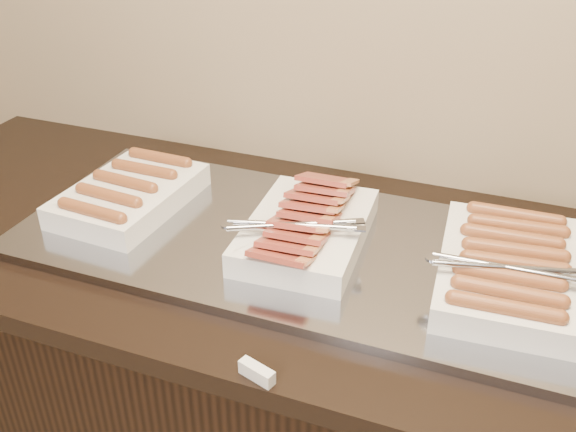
# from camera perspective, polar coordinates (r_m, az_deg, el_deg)

# --- Properties ---
(counter) EXTENTS (2.06, 0.76, 0.90)m
(counter) POSITION_cam_1_polar(r_m,az_deg,el_deg) (1.58, 1.02, -16.65)
(counter) COLOR black
(counter) RESTS_ON ground
(warming_tray) EXTENTS (1.20, 0.50, 0.02)m
(warming_tray) POSITION_cam_1_polar(r_m,az_deg,el_deg) (1.27, 2.46, -2.81)
(warming_tray) COLOR gray
(warming_tray) RESTS_ON counter
(dish_left) EXTENTS (0.23, 0.33, 0.07)m
(dish_left) POSITION_cam_1_polar(r_m,az_deg,el_deg) (1.42, -13.90, 1.94)
(dish_left) COLOR silver
(dish_left) RESTS_ON warming_tray
(dish_center) EXTENTS (0.27, 0.35, 0.09)m
(dish_center) POSITION_cam_1_polar(r_m,az_deg,el_deg) (1.25, 1.60, -1.01)
(dish_center) COLOR silver
(dish_center) RESTS_ON warming_tray
(dish_right) EXTENTS (0.28, 0.38, 0.08)m
(dish_right) POSITION_cam_1_polar(r_m,az_deg,el_deg) (1.20, 19.11, -4.44)
(dish_right) COLOR silver
(dish_right) RESTS_ON warming_tray
(label_holder) EXTENTS (0.06, 0.04, 0.02)m
(label_holder) POSITION_cam_1_polar(r_m,az_deg,el_deg) (1.00, -2.79, -13.71)
(label_holder) COLOR silver
(label_holder) RESTS_ON counter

